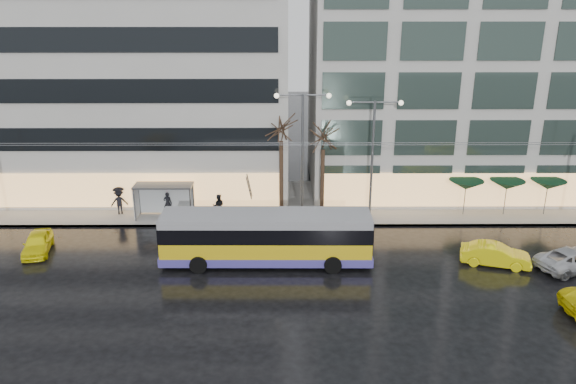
{
  "coord_description": "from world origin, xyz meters",
  "views": [
    {
      "loc": [
        0.78,
        -27.79,
        15.33
      ],
      "look_at": [
        0.95,
        5.0,
        3.99
      ],
      "focal_mm": 35.0,
      "sensor_mm": 36.0,
      "label": 1
    }
  ],
  "objects_px": {
    "trolleybus": "(266,239)",
    "street_lamp_near": "(302,138)",
    "taxi_a": "(38,243)",
    "bus_shelter": "(159,193)"
  },
  "relations": [
    {
      "from": "trolleybus",
      "to": "bus_shelter",
      "type": "bearing_deg",
      "value": 137.11
    },
    {
      "from": "trolleybus",
      "to": "street_lamp_near",
      "type": "height_order",
      "value": "street_lamp_near"
    },
    {
      "from": "trolleybus",
      "to": "bus_shelter",
      "type": "xyz_separation_m",
      "value": [
        -8.01,
        7.44,
        0.38
      ]
    },
    {
      "from": "trolleybus",
      "to": "taxi_a",
      "type": "bearing_deg",
      "value": 173.67
    },
    {
      "from": "street_lamp_near",
      "to": "bus_shelter",
      "type": "bearing_deg",
      "value": -179.37
    },
    {
      "from": "trolleybus",
      "to": "bus_shelter",
      "type": "height_order",
      "value": "trolleybus"
    },
    {
      "from": "trolleybus",
      "to": "street_lamp_near",
      "type": "relative_size",
      "value": 1.4
    },
    {
      "from": "trolleybus",
      "to": "taxi_a",
      "type": "distance_m",
      "value": 14.71
    },
    {
      "from": "trolleybus",
      "to": "taxi_a",
      "type": "xyz_separation_m",
      "value": [
        -14.59,
        1.62,
        -0.94
      ]
    },
    {
      "from": "street_lamp_near",
      "to": "taxi_a",
      "type": "xyz_separation_m",
      "value": [
        -16.97,
        -5.93,
        -5.35
      ]
    }
  ]
}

